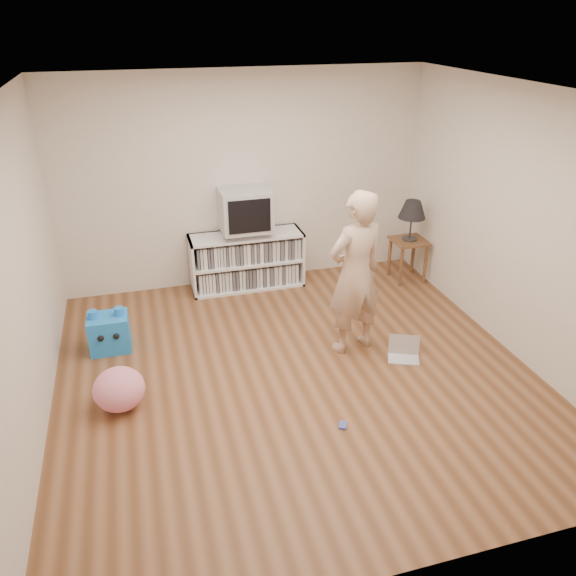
{
  "coord_description": "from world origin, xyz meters",
  "views": [
    {
      "loc": [
        -1.3,
        -4.32,
        3.18
      ],
      "look_at": [
        0.03,
        0.4,
        0.73
      ],
      "focal_mm": 35.0,
      "sensor_mm": 36.0,
      "label": 1
    }
  ],
  "objects_px": {
    "table_lamp": "(412,210)",
    "plush_pink": "(119,389)",
    "dvd_deck": "(246,232)",
    "crt_tv": "(245,210)",
    "person": "(355,274)",
    "media_unit": "(247,260)",
    "side_table": "(408,250)",
    "plush_blue": "(109,332)",
    "laptop": "(404,352)"
  },
  "relations": [
    {
      "from": "laptop",
      "to": "plush_pink",
      "type": "distance_m",
      "value": 2.78
    },
    {
      "from": "table_lamp",
      "to": "plush_blue",
      "type": "relative_size",
      "value": 1.1
    },
    {
      "from": "dvd_deck",
      "to": "side_table",
      "type": "distance_m",
      "value": 2.09
    },
    {
      "from": "crt_tv",
      "to": "plush_blue",
      "type": "relative_size",
      "value": 1.28
    },
    {
      "from": "media_unit",
      "to": "plush_blue",
      "type": "bearing_deg",
      "value": -147.08
    },
    {
      "from": "dvd_deck",
      "to": "plush_pink",
      "type": "xyz_separation_m",
      "value": [
        -1.6,
        -2.09,
        -0.54
      ]
    },
    {
      "from": "crt_tv",
      "to": "plush_blue",
      "type": "height_order",
      "value": "crt_tv"
    },
    {
      "from": "dvd_deck",
      "to": "plush_blue",
      "type": "distance_m",
      "value": 2.06
    },
    {
      "from": "dvd_deck",
      "to": "table_lamp",
      "type": "distance_m",
      "value": 2.08
    },
    {
      "from": "side_table",
      "to": "person",
      "type": "distance_m",
      "value": 1.93
    },
    {
      "from": "side_table",
      "to": "person",
      "type": "relative_size",
      "value": 0.32
    },
    {
      "from": "media_unit",
      "to": "side_table",
      "type": "xyz_separation_m",
      "value": [
        2.03,
        -0.39,
        0.07
      ]
    },
    {
      "from": "dvd_deck",
      "to": "table_lamp",
      "type": "xyz_separation_m",
      "value": [
        2.03,
        -0.37,
        0.21
      ]
    },
    {
      "from": "table_lamp",
      "to": "plush_blue",
      "type": "height_order",
      "value": "table_lamp"
    },
    {
      "from": "laptop",
      "to": "side_table",
      "type": "bearing_deg",
      "value": 86.37
    },
    {
      "from": "media_unit",
      "to": "dvd_deck",
      "type": "distance_m",
      "value": 0.39
    },
    {
      "from": "media_unit",
      "to": "crt_tv",
      "type": "distance_m",
      "value": 0.67
    },
    {
      "from": "side_table",
      "to": "person",
      "type": "xyz_separation_m",
      "value": [
        -1.3,
        -1.36,
        0.43
      ]
    },
    {
      "from": "media_unit",
      "to": "side_table",
      "type": "bearing_deg",
      "value": -10.73
    },
    {
      "from": "crt_tv",
      "to": "laptop",
      "type": "relative_size",
      "value": 1.57
    },
    {
      "from": "person",
      "to": "plush_pink",
      "type": "relative_size",
      "value": 3.76
    },
    {
      "from": "side_table",
      "to": "plush_blue",
      "type": "xyz_separation_m",
      "value": [
        -3.71,
        -0.7,
        -0.22
      ]
    },
    {
      "from": "media_unit",
      "to": "dvd_deck",
      "type": "relative_size",
      "value": 3.11
    },
    {
      "from": "media_unit",
      "to": "plush_pink",
      "type": "bearing_deg",
      "value": -127.18
    },
    {
      "from": "table_lamp",
      "to": "person",
      "type": "height_order",
      "value": "person"
    },
    {
      "from": "table_lamp",
      "to": "plush_blue",
      "type": "xyz_separation_m",
      "value": [
        -3.71,
        -0.7,
        -0.74
      ]
    },
    {
      "from": "laptop",
      "to": "plush_blue",
      "type": "relative_size",
      "value": 0.82
    },
    {
      "from": "dvd_deck",
      "to": "table_lamp",
      "type": "height_order",
      "value": "table_lamp"
    },
    {
      "from": "dvd_deck",
      "to": "plush_pink",
      "type": "bearing_deg",
      "value": -127.39
    },
    {
      "from": "crt_tv",
      "to": "person",
      "type": "bearing_deg",
      "value": -66.88
    },
    {
      "from": "dvd_deck",
      "to": "crt_tv",
      "type": "bearing_deg",
      "value": -90.0
    },
    {
      "from": "crt_tv",
      "to": "person",
      "type": "xyz_separation_m",
      "value": [
        0.74,
        -1.72,
        -0.17
      ]
    },
    {
      "from": "crt_tv",
      "to": "dvd_deck",
      "type": "bearing_deg",
      "value": 90.0
    },
    {
      "from": "dvd_deck",
      "to": "media_unit",
      "type": "bearing_deg",
      "value": 90.0
    },
    {
      "from": "side_table",
      "to": "media_unit",
      "type": "bearing_deg",
      "value": 169.27
    },
    {
      "from": "media_unit",
      "to": "laptop",
      "type": "height_order",
      "value": "media_unit"
    },
    {
      "from": "media_unit",
      "to": "table_lamp",
      "type": "bearing_deg",
      "value": -10.73
    },
    {
      "from": "side_table",
      "to": "laptop",
      "type": "height_order",
      "value": "side_table"
    },
    {
      "from": "dvd_deck",
      "to": "person",
      "type": "xyz_separation_m",
      "value": [
        0.74,
        -1.73,
        0.11
      ]
    },
    {
      "from": "plush_blue",
      "to": "laptop",
      "type": "bearing_deg",
      "value": -18.03
    },
    {
      "from": "table_lamp",
      "to": "plush_blue",
      "type": "distance_m",
      "value": 3.85
    },
    {
      "from": "dvd_deck",
      "to": "table_lamp",
      "type": "bearing_deg",
      "value": -10.31
    },
    {
      "from": "plush_pink",
      "to": "media_unit",
      "type": "bearing_deg",
      "value": 52.82
    },
    {
      "from": "laptop",
      "to": "plush_pink",
      "type": "height_order",
      "value": "plush_pink"
    },
    {
      "from": "dvd_deck",
      "to": "side_table",
      "type": "bearing_deg",
      "value": -10.31
    },
    {
      "from": "table_lamp",
      "to": "laptop",
      "type": "relative_size",
      "value": 1.35
    },
    {
      "from": "crt_tv",
      "to": "laptop",
      "type": "xyz_separation_m",
      "value": [
        1.18,
        -2.03,
        -0.96
      ]
    },
    {
      "from": "dvd_deck",
      "to": "person",
      "type": "relative_size",
      "value": 0.26
    },
    {
      "from": "dvd_deck",
      "to": "laptop",
      "type": "bearing_deg",
      "value": -59.86
    },
    {
      "from": "table_lamp",
      "to": "plush_pink",
      "type": "bearing_deg",
      "value": -154.68
    }
  ]
}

